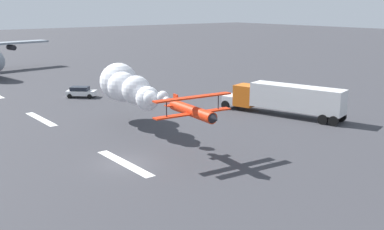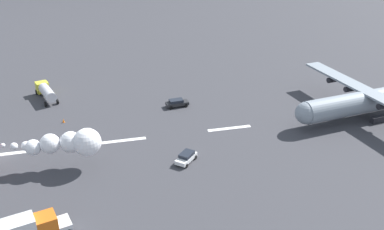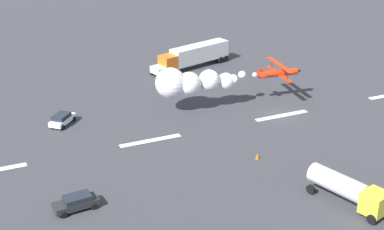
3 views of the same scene
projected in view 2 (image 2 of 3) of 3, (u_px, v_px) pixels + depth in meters
name	position (u px, v px, depth m)	size (l,w,h in m)	color
ground_plane	(3.00, 154.00, 70.35)	(440.00, 440.00, 0.00)	#38383D
runway_stripe_3	(3.00, 154.00, 70.35)	(8.00, 0.90, 0.01)	white
runway_stripe_4	(122.00, 141.00, 74.44)	(8.00, 0.90, 0.01)	white
runway_stripe_5	(229.00, 128.00, 78.54)	(8.00, 0.90, 0.01)	white
cargo_transport_plane	(362.00, 102.00, 80.69)	(28.91, 34.70, 11.37)	gray
stunt_biplane_red	(66.00, 143.00, 64.97)	(21.72, 7.72, 4.24)	red
fuel_tanker_truck	(46.00, 91.00, 89.68)	(5.09, 8.90, 2.90)	yellow
followme_car_yellow	(186.00, 157.00, 68.01)	(4.10, 4.24, 1.52)	white
airport_staff_sedan	(177.00, 103.00, 86.71)	(4.60, 2.36, 1.52)	#262628
traffic_cone_far	(63.00, 121.00, 80.52)	(0.44, 0.44, 0.75)	orange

